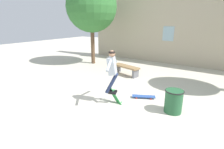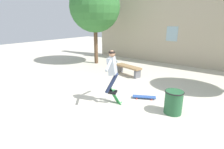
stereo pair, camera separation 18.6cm
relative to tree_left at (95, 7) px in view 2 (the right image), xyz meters
The scene contains 8 objects.
ground_plane 7.57m from the tree_left, 46.36° to the right, with size 40.00×40.00×0.00m, color beige.
building_backdrop 5.53m from the tree_left, 32.06° to the left, with size 13.26×0.52×6.16m.
tree_left is the anchor object (origin of this frame).
park_bench 4.59m from the tree_left, 18.68° to the right, with size 1.59×0.81×0.49m.
trash_bin 7.92m from the tree_left, 30.13° to the right, with size 0.57×0.57×0.72m.
skater 6.45m from the tree_left, 43.67° to the right, with size 0.54×1.25×1.46m.
skateboard_flipping 6.91m from the tree_left, 42.56° to the right, with size 0.67×0.20×0.74m.
skateboard_resting 6.97m from the tree_left, 32.16° to the right, with size 0.84×0.57×0.08m.
Camera 2 is at (3.00, -3.76, 2.71)m, focal length 28.00 mm.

